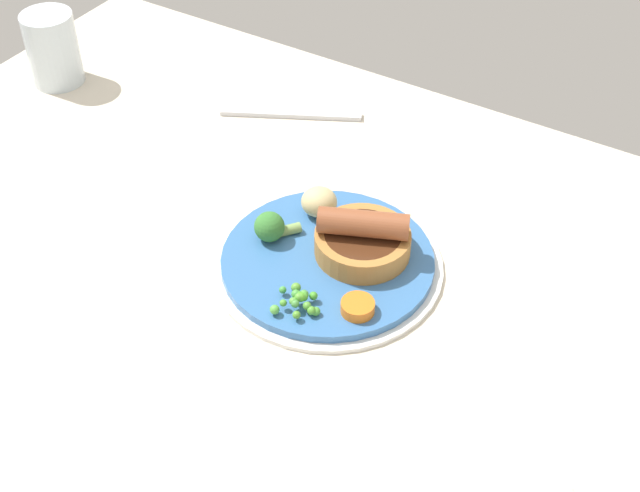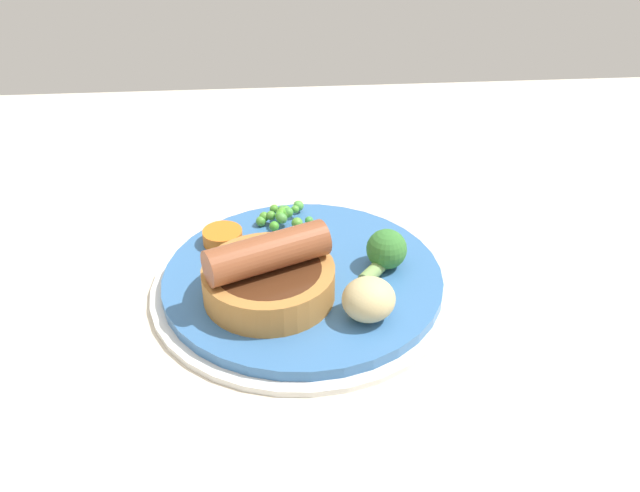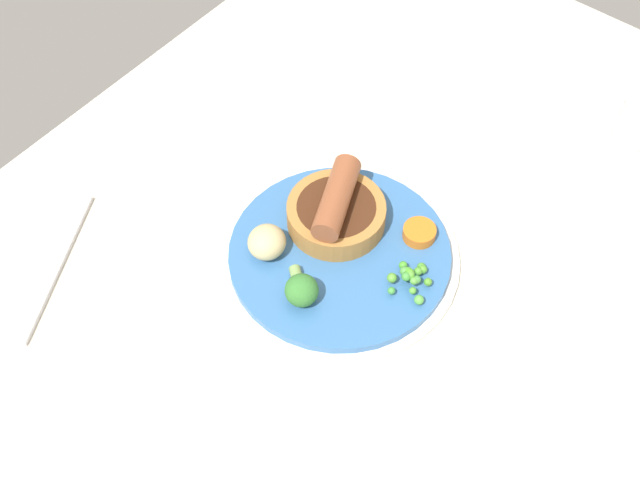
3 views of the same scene
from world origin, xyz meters
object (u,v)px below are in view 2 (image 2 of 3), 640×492
(dinner_plate, at_px, (303,283))
(pea_pile, at_px, (283,215))
(sausage_pudding, at_px, (268,275))
(potato_chunk_1, at_px, (375,299))
(carrot_slice_1, at_px, (223,237))
(broccoli_floret_near, at_px, (385,251))

(dinner_plate, distance_m, pea_pile, 0.08)
(sausage_pudding, xyz_separation_m, potato_chunk_1, (-0.08, 0.03, -0.00))
(pea_pile, height_order, carrot_slice_1, pea_pile)
(dinner_plate, relative_size, potato_chunk_1, 6.14)
(potato_chunk_1, bearing_deg, broccoli_floret_near, -105.40)
(potato_chunk_1, bearing_deg, sausage_pudding, -21.92)
(dinner_plate, xyz_separation_m, sausage_pudding, (0.03, 0.03, 0.03))
(pea_pile, bearing_deg, carrot_slice_1, 25.63)
(dinner_plate, bearing_deg, potato_chunk_1, 131.40)
(dinner_plate, xyz_separation_m, broccoli_floret_near, (-0.07, -0.01, 0.02))
(sausage_pudding, height_order, broccoli_floret_near, sausage_pudding)
(dinner_plate, bearing_deg, sausage_pudding, 43.58)
(broccoli_floret_near, bearing_deg, carrot_slice_1, 109.40)
(broccoli_floret_near, bearing_deg, potato_chunk_1, -156.74)
(sausage_pudding, distance_m, broccoli_floret_near, 0.10)
(sausage_pudding, height_order, potato_chunk_1, sausage_pudding)
(dinner_plate, distance_m, sausage_pudding, 0.05)
(pea_pile, relative_size, broccoli_floret_near, 1.08)
(potato_chunk_1, distance_m, carrot_slice_1, 0.16)
(dinner_plate, bearing_deg, pea_pile, -80.46)
(sausage_pudding, relative_size, pea_pile, 1.99)
(dinner_plate, xyz_separation_m, carrot_slice_1, (0.06, -0.05, 0.01))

